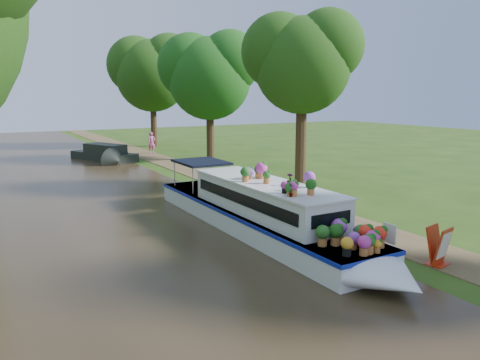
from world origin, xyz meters
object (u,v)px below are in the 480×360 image
second_boat (105,154)px  sandwich_board (439,248)px  plant_boat (265,211)px  pedestrian_pink (152,143)px

second_boat → sandwich_board: 26.56m
second_boat → sandwich_board: bearing=-108.4°
plant_boat → sandwich_board: 5.67m
plant_boat → pedestrian_pink: (4.15, 23.71, 0.06)m
second_boat → pedestrian_pink: pedestrian_pink is taller
sandwich_board → pedestrian_pink: bearing=74.3°
plant_boat → pedestrian_pink: plant_boat is taller
plant_boat → pedestrian_pink: 24.07m
plant_boat → second_boat: size_ratio=2.00×
sandwich_board → pedestrian_pink: (1.45, 28.69, 0.38)m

